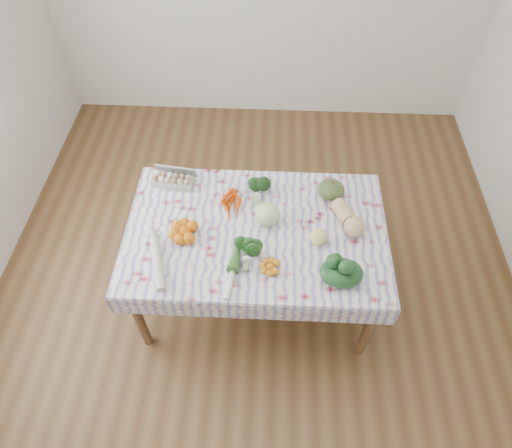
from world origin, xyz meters
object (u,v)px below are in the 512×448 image
Objects in this scene: cabbage at (268,214)px; grapefruit at (319,237)px; dining_table at (256,238)px; butternut_squash at (348,217)px; kabocha_squash at (331,189)px; egg_carton at (173,181)px.

cabbage is 0.35m from grapefruit.
dining_table is 5.68× the size of butternut_squash.
dining_table is 9.07× the size of kabocha_squash.
dining_table is 0.60m from kabocha_squash.
cabbage is (-0.42, -0.25, 0.02)m from kabocha_squash.
cabbage is at bearing -16.93° from egg_carton.
butternut_squash is at bearing -6.33° from egg_carton.
cabbage is (0.07, 0.07, 0.16)m from dining_table.
dining_table is 0.19m from cabbage.
cabbage is at bearing 43.17° from dining_table.
butternut_squash is at bearing 39.26° from grapefruit.
dining_table is at bearing 162.68° from butternut_squash.
egg_carton is 0.72m from cabbage.
kabocha_squash reaches higher than grapefruit.
butternut_squash is (0.09, -0.24, 0.01)m from kabocha_squash.
grapefruit reaches higher than egg_carton.
dining_table is at bearing 168.18° from grapefruit.
egg_carton is at bearing 155.32° from cabbage.
grapefruit is (0.39, -0.08, 0.14)m from dining_table.
egg_carton reaches higher than dining_table.
egg_carton is at bearing 147.99° from dining_table.
dining_table is 10.20× the size of cabbage.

